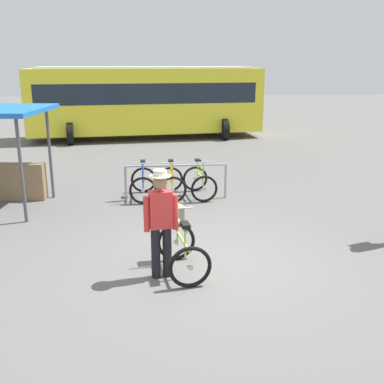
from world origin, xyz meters
The scene contains 8 objects.
ground_plane centered at (0.00, 0.00, 0.00)m, with size 80.00×80.00×0.00m, color #605E5B.
bike_rack_rail centered at (-0.42, 3.71, 0.64)m, with size 2.51×0.11×0.88m.
racked_bike_blue centered at (-1.22, 3.88, 0.37)m, with size 0.68×1.11×0.97m.
racked_bike_yellow centered at (-0.53, 3.89, 0.37)m, with size 0.70×1.11×0.97m.
racked_bike_lime centered at (0.17, 3.91, 0.37)m, with size 0.80×1.17×0.97m.
featured_bicycle centered at (-0.49, -0.25, 0.49)m, with size 0.83×1.25×1.09m.
person_with_featured_bike centered at (-0.80, -0.48, 0.95)m, with size 0.52×0.32×1.72m.
bus_distant centered at (-1.37, 13.34, 1.74)m, with size 10.24×4.23×3.08m.
Camera 1 is at (-0.79, -7.01, 3.25)m, focal length 42.42 mm.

